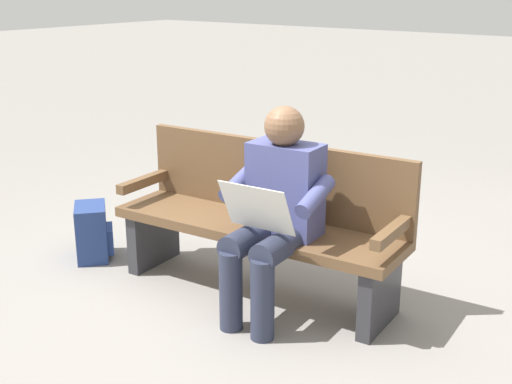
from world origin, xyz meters
name	(u,v)px	position (x,y,z in m)	size (l,w,h in m)	color
ground_plane	(255,292)	(0.00, 0.00, 0.00)	(40.00, 40.00, 0.00)	gray
bench_near	(262,218)	(0.01, -0.07, 0.46)	(1.83, 0.61, 0.90)	brown
person_seated	(275,208)	(-0.24, 0.14, 0.63)	(0.59, 0.59, 1.18)	#474C84
backpack	(93,232)	(1.20, 0.24, 0.18)	(0.36, 0.35, 0.38)	navy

